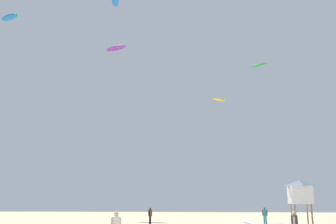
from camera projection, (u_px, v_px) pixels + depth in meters
name	position (u px, v px, depth m)	size (l,w,h in m)	color
person_midground	(295.00, 224.00, 20.77)	(0.37, 0.52, 1.63)	teal
person_left	(150.00, 215.00, 34.38)	(0.36, 0.48, 1.59)	black
person_right	(265.00, 214.00, 35.88)	(0.52, 0.36, 1.57)	teal
lifeguard_tower	(300.00, 192.00, 35.73)	(2.30, 2.30, 4.15)	#8C704C
kite_aloft_1	(259.00, 65.00, 45.55)	(2.15, 1.68, 0.23)	green
kite_aloft_5	(9.00, 17.00, 43.12)	(2.66, 1.67, 0.64)	blue
kite_aloft_6	(219.00, 100.00, 47.58)	(2.00, 1.67, 0.22)	yellow
kite_aloft_7	(116.00, 48.00, 59.14)	(4.02, 2.72, 0.63)	purple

